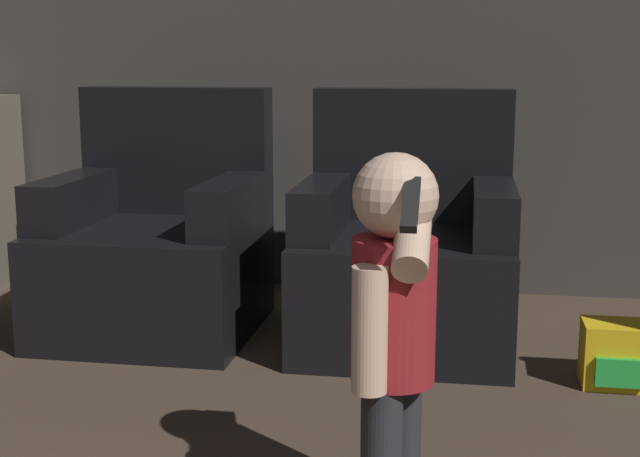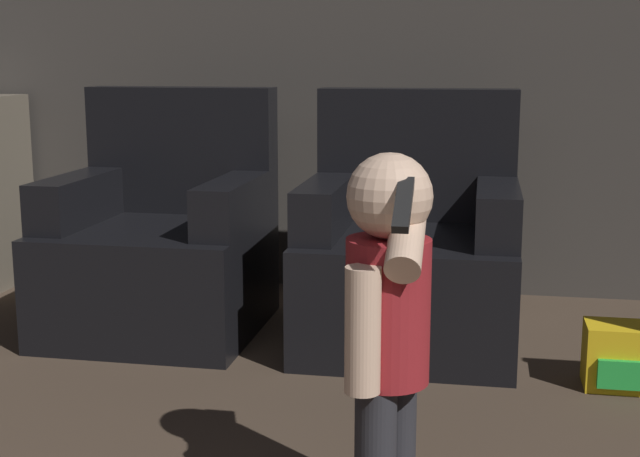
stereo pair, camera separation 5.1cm
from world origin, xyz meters
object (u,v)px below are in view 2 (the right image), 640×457
(armchair_left, at_px, (163,247))
(person_toddler, at_px, (388,312))
(toy_backpack, at_px, (619,357))
(armchair_right, at_px, (410,257))

(armchair_left, relative_size, person_toddler, 1.09)
(person_toddler, height_order, toy_backpack, person_toddler)
(armchair_left, height_order, armchair_right, same)
(armchair_left, xyz_separation_m, armchair_right, (1.04, 0.00, 0.00))
(armchair_left, distance_m, toy_backpack, 1.86)
(armchair_left, xyz_separation_m, person_toddler, (1.10, -1.45, 0.20))
(armchair_right, height_order, toy_backpack, armchair_right)
(armchair_left, bearing_deg, person_toddler, -52.24)
(armchair_right, bearing_deg, toy_backpack, -27.87)
(toy_backpack, bearing_deg, armchair_right, 152.41)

